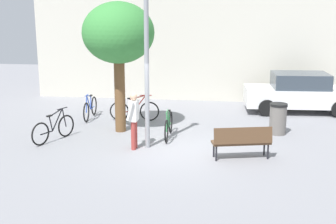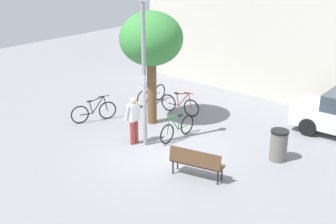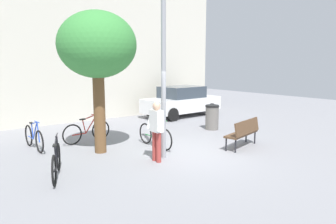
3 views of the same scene
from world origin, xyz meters
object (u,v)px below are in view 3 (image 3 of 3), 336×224
bicycle_red (87,131)px  parked_car_white (182,101)px  person_by_lamppost (156,128)px  trash_bin (212,117)px  lamppost (163,56)px  park_bench (244,131)px  bicycle_green (155,136)px  plaza_tree (97,47)px  bicycle_blue (34,138)px  bicycle_black (56,162)px

bicycle_red → parked_car_white: size_ratio=0.42×
person_by_lamppost → trash_bin: person_by_lamppost is taller
lamppost → bicycle_red: (-1.04, 3.07, -2.53)m
park_bench → bicycle_green: (-2.26, 1.79, -0.16)m
lamppost → trash_bin: 5.04m
plaza_tree → bicycle_green: bearing=-16.8°
plaza_tree → bicycle_red: 3.17m
plaza_tree → bicycle_green: (1.69, -0.51, -2.82)m
bicycle_blue → bicycle_red: (1.72, -0.15, 0.00)m
lamppost → person_by_lamppost: size_ratio=3.05×
bicycle_blue → bicycle_red: same height
bicycle_black → parked_car_white: size_ratio=0.39×
bicycle_green → trash_bin: trash_bin is taller
lamppost → parked_car_white: bearing=46.4°
bicycle_green → parked_car_white: size_ratio=0.42×
plaza_tree → person_by_lamppost: bearing=-64.8°
person_by_lamppost → bicycle_red: bearing=101.7°
person_by_lamppost → park_bench: person_by_lamppost is taller
park_bench → person_by_lamppost: bearing=170.8°
bicycle_blue → bicycle_black: bearing=-94.6°
park_bench → bicycle_black: 5.81m
bicycle_red → bicycle_green: 2.47m
lamppost → bicycle_black: (-3.00, 0.27, -2.53)m
park_bench → trash_bin: (1.22, 2.66, -0.03)m
parked_car_white → trash_bin: 3.54m
plaza_tree → bicycle_blue: 3.58m
bicycle_blue → person_by_lamppost: bearing=-54.7°
bicycle_blue → bicycle_black: same height
plaza_tree → bicycle_red: (0.18, 1.43, -2.82)m
trash_bin → plaza_tree: bearing=-176.0°
lamppost → bicycle_blue: (-2.76, 3.21, -2.53)m
park_bench → bicycle_blue: bearing=144.7°
person_by_lamppost → park_bench: size_ratio=1.00×
person_by_lamppost → trash_bin: bearing=26.5°
bicycle_red → bicycle_green: (1.51, -1.95, 0.00)m
bicycle_red → bicycle_black: bearing=-125.0°
plaza_tree → bicycle_green: plaza_tree is taller
plaza_tree → trash_bin: (5.17, 0.36, -2.69)m
park_bench → bicycle_red: bicycle_red is taller
plaza_tree → bicycle_blue: (-1.55, 1.58, -2.82)m
lamppost → bicycle_blue: size_ratio=2.81×
bicycle_blue → parked_car_white: parked_car_white is taller
parked_car_white → bicycle_blue: bearing=-164.9°
park_bench → bicycle_black: (-5.73, 0.94, -0.16)m
lamppost → parked_car_white: size_ratio=1.18×
park_bench → plaza_tree: plaza_tree is taller
bicycle_black → parked_car_white: bearing=32.1°
bicycle_green → bicycle_blue: bearing=147.1°
park_bench → bicycle_blue: bicycle_blue is taller
person_by_lamppost → bicycle_green: bearing=56.7°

